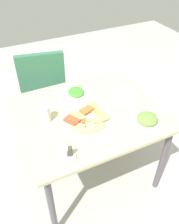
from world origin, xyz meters
TOP-DOWN VIEW (x-y plane):
  - ground_plane at (0.00, 0.00)m, footprint 6.00×6.00m
  - dining_table at (0.00, 0.00)m, footprint 1.01×0.87m
  - dining_chair at (-0.15, 0.70)m, footprint 0.49×0.50m
  - pide_platter at (-0.05, -0.10)m, footprint 0.35×0.35m
  - salad_plate_greens at (0.31, -0.27)m, footprint 0.19×0.19m
  - salad_plate_rice at (0.00, 0.24)m, footprint 0.22×0.22m
  - soda_can at (-0.31, 0.04)m, footprint 0.09×0.09m
  - paper_napkin at (0.33, 0.07)m, footprint 0.18×0.18m
  - fork at (0.33, 0.05)m, footprint 0.16×0.06m
  - spoon at (0.33, 0.09)m, footprint 0.18×0.05m
  - condiment_caddy at (-0.29, -0.32)m, footprint 0.11×0.11m

SIDE VIEW (x-z plane):
  - ground_plane at x=0.00m, z-range 0.00..0.00m
  - dining_chair at x=-0.15m, z-range 0.07..0.99m
  - dining_table at x=0.00m, z-range 0.27..0.97m
  - paper_napkin at x=0.33m, z-range 0.70..0.71m
  - fork at x=0.33m, z-range 0.71..0.71m
  - spoon at x=0.33m, z-range 0.71..0.71m
  - pide_platter at x=-0.05m, z-range 0.69..0.74m
  - salad_plate_rice at x=0.00m, z-range 0.70..0.74m
  - salad_plate_greens at x=0.31m, z-range 0.69..0.76m
  - condiment_caddy at x=-0.29m, z-range 0.69..0.77m
  - soda_can at x=-0.31m, z-range 0.70..0.83m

